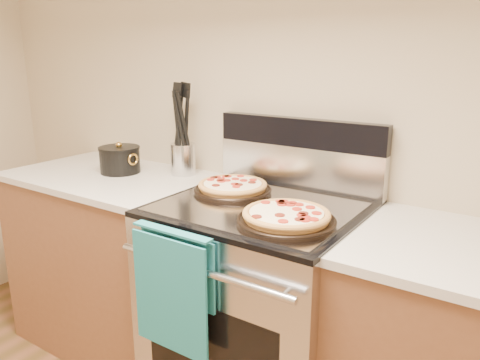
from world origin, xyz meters
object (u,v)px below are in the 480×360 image
Objects in this scene: utensil_crock at (183,159)px; range_body at (260,314)px; saucepan at (120,161)px; pepperoni_pizza_front at (286,217)px; pepperoni_pizza_back at (233,187)px.

range_body is at bearing -21.54° from utensil_crock.
range_body is at bearing -5.41° from saucepan.
saucepan reaches higher than range_body.
range_body is 5.93× the size of utensil_crock.
range_body is 4.63× the size of saucepan.
saucepan is (-0.28, -0.15, -0.02)m from utensil_crock.
pepperoni_pizza_front reaches higher than range_body.
utensil_crock is at bearing 158.34° from pepperoni_pizza_back.
pepperoni_pizza_front is at bearing -25.26° from utensil_crock.
pepperoni_pizza_front is at bearing -35.84° from range_body.
saucepan is at bearing 178.99° from pepperoni_pizza_back.
utensil_crock reaches higher than saucepan.
pepperoni_pizza_back is 2.10× the size of utensil_crock.
saucepan is (-0.69, 0.01, 0.02)m from pepperoni_pizza_back.
utensil_crock is (-0.58, 0.23, 0.54)m from range_body.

